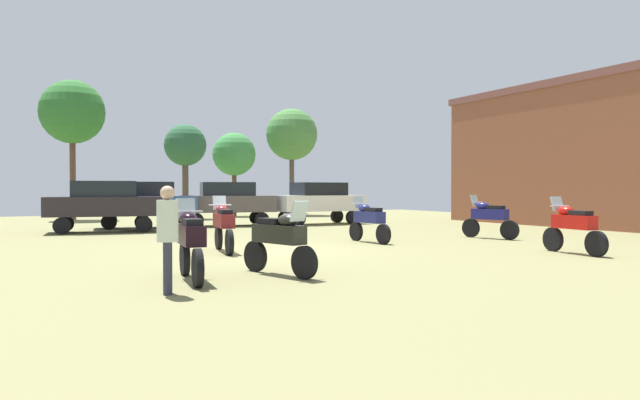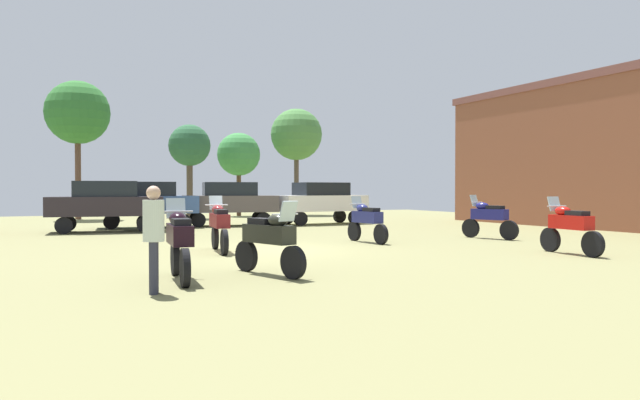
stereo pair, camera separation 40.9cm
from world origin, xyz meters
name	(u,v)px [view 2 (the right image)]	position (x,y,z in m)	size (l,w,h in m)	color
ground_plane	(267,251)	(0.00, 0.00, 0.01)	(44.00, 52.00, 0.02)	olive
motorcycle_1	(367,220)	(3.69, 0.95, 0.73)	(0.62, 2.09, 1.46)	black
motorcycle_3	(270,239)	(-1.61, -4.46, 0.74)	(0.82, 2.05, 1.46)	black
motorcycle_4	(219,224)	(-1.29, 0.19, 0.76)	(0.65, 2.30, 1.50)	black
motorcycle_7	(179,241)	(-3.35, -4.40, 0.76)	(0.62, 2.20, 1.51)	black
motorcycle_8	(570,226)	(6.70, -4.29, 0.75)	(0.62, 2.11, 1.49)	black
motorcycle_9	(489,217)	(8.15, 0.41, 0.75)	(0.81, 2.07, 1.49)	black
car_1	(230,200)	(2.34, 11.19, 1.19)	(4.55, 2.54, 2.00)	black
car_3	(147,201)	(-1.32, 11.37, 1.19)	(4.51, 2.39, 2.00)	black
car_5	(321,200)	(6.69, 10.53, 1.19)	(4.39, 2.02, 2.00)	black
car_6	(106,202)	(-3.22, 9.42, 1.19)	(4.51, 2.39, 2.00)	black
person_1	(154,231)	(-4.02, -5.59, 1.03)	(0.41, 0.41, 1.74)	#2C2E3D
tree_2	(190,147)	(2.33, 18.99, 4.16)	(2.40, 2.40, 5.42)	#4F4132
tree_3	(296,135)	(9.80, 20.76, 5.26)	(3.38, 3.38, 6.97)	#504237
tree_4	(78,113)	(-3.56, 20.53, 5.94)	(3.51, 3.51, 7.71)	brown
tree_6	(239,155)	(5.86, 20.80, 3.87)	(2.70, 2.70, 5.23)	brown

